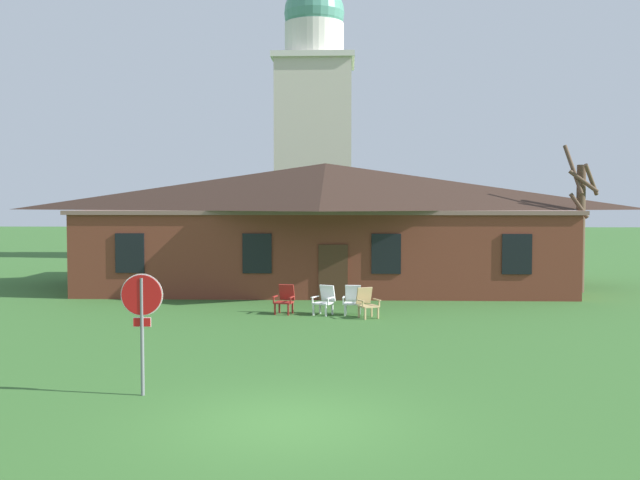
% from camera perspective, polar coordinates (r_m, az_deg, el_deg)
% --- Properties ---
extents(ground_plane, '(200.00, 200.00, 0.00)m').
position_cam_1_polar(ground_plane, '(12.78, -2.57, -13.79)').
color(ground_plane, '#336028').
extents(brick_building, '(20.09, 10.40, 5.39)m').
position_cam_1_polar(brick_building, '(32.87, 0.43, 1.27)').
color(brick_building, brown).
rests_on(brick_building, ground).
extents(dome_tower, '(5.18, 5.18, 18.71)m').
position_cam_1_polar(dome_tower, '(48.94, -0.44, 8.58)').
color(dome_tower, beige).
rests_on(dome_tower, ground).
extents(stop_sign, '(0.81, 0.07, 2.32)m').
position_cam_1_polar(stop_sign, '(14.58, -13.44, -5.22)').
color(stop_sign, slate).
rests_on(stop_sign, ground).
extents(lawn_chair_by_porch, '(0.73, 0.78, 0.96)m').
position_cam_1_polar(lawn_chair_by_porch, '(24.73, -2.69, -4.49)').
color(lawn_chair_by_porch, maroon).
rests_on(lawn_chair_by_porch, ground).
extents(lawn_chair_near_door, '(0.82, 0.85, 0.96)m').
position_cam_1_polar(lawn_chair_near_door, '(24.51, 0.37, -4.55)').
color(lawn_chair_near_door, white).
rests_on(lawn_chair_near_door, ground).
extents(lawn_chair_left_end, '(0.67, 0.70, 0.96)m').
position_cam_1_polar(lawn_chair_left_end, '(24.52, 2.51, -4.55)').
color(lawn_chair_left_end, white).
rests_on(lawn_chair_left_end, ground).
extents(lawn_chair_middle, '(0.81, 0.85, 0.96)m').
position_cam_1_polar(lawn_chair_middle, '(23.90, 3.58, -4.75)').
color(lawn_chair_middle, tan).
rests_on(lawn_chair_middle, ground).
extents(bare_tree_beside_building, '(1.46, 1.01, 6.02)m').
position_cam_1_polar(bare_tree_beside_building, '(32.14, 19.26, 1.48)').
color(bare_tree_beside_building, brown).
rests_on(bare_tree_beside_building, ground).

